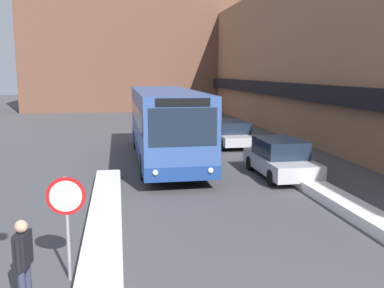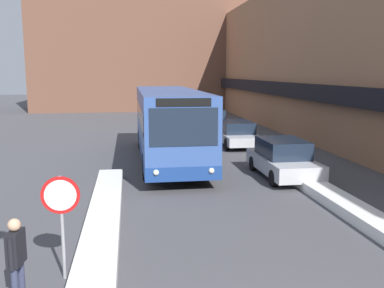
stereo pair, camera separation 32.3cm
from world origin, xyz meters
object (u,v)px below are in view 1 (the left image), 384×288
Objects in this scene: stop_sign at (66,207)px; parked_car_front at (280,158)px; city_bus at (165,123)px; pedestrian at (23,256)px; parked_car_back at (206,119)px; parked_car_middle at (231,133)px.

parked_car_front is at bearing 45.69° from stop_sign.
pedestrian is (-3.84, -12.40, -0.80)m from city_bus.
city_bus is at bearing 137.81° from parked_car_front.
parked_car_back is 24.70m from pedestrian.
parked_car_front is 10.64m from stop_sign.
stop_sign is at bearing -25.02° from pedestrian.
stop_sign reaches higher than parked_car_back.
parked_car_middle is 18.02m from pedestrian.
city_bus reaches higher than stop_sign.
parked_car_back is 2.87× the size of pedestrian.
parked_car_front is at bearing -90.00° from parked_car_middle.
stop_sign is 1.30× the size of pedestrian.
parked_car_back is 2.21× the size of stop_sign.
city_bus is 2.69× the size of parked_car_front.
parked_car_middle is 7.23m from parked_car_back.
parked_car_middle is 0.98× the size of parked_car_back.
pedestrian is (-8.06, -23.35, 0.26)m from parked_car_back.
pedestrian is (-8.06, -16.12, 0.28)m from parked_car_middle.
parked_car_front is 1.98× the size of stop_sign.
city_bus is 6.92× the size of pedestrian.
stop_sign is 1.30m from pedestrian.
parked_car_front reaches higher than parked_car_back.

